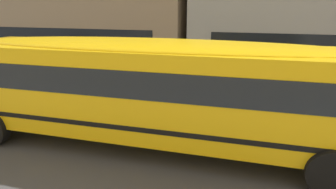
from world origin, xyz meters
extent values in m
plane|color=#424244|center=(0.00, 0.00, 0.00)|extent=(400.00, 400.00, 0.00)
cube|color=gray|center=(0.00, 7.49, 0.01)|extent=(120.00, 3.00, 0.01)
cube|color=silver|center=(0.00, 0.00, 0.00)|extent=(110.00, 0.16, 0.01)
cube|color=yellow|center=(2.22, -1.23, 1.69)|extent=(11.71, 3.04, 2.33)
cube|color=black|center=(2.22, -1.23, 2.11)|extent=(11.02, 3.06, 0.68)
cube|color=black|center=(2.22, -1.23, 1.00)|extent=(11.73, 3.07, 0.13)
ellipsoid|color=yellow|center=(2.22, -1.23, 2.85)|extent=(11.24, 2.81, 0.38)
cylinder|color=red|center=(-1.55, 0.15, 1.58)|extent=(0.48, 0.48, 0.03)
cylinder|color=black|center=(-2.24, -0.06, 0.53)|extent=(1.07, 0.33, 1.06)
cylinder|color=black|center=(6.68, -2.40, 0.53)|extent=(1.07, 0.33, 1.06)
cylinder|color=black|center=(6.59, 0.24, 0.53)|extent=(1.07, 0.33, 1.06)
cube|color=#B7BABF|center=(-9.44, 4.58, 0.65)|extent=(3.92, 1.75, 0.70)
cylinder|color=black|center=(-8.13, 5.41, 0.30)|extent=(0.60, 0.19, 0.60)
cylinder|color=black|center=(-8.15, 3.71, 0.30)|extent=(0.60, 0.19, 0.60)
cube|color=black|center=(-10.25, 8.97, 1.92)|extent=(17.36, 0.04, 1.10)
camera|label=1|loc=(5.02, -8.49, 3.84)|focal=30.86mm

